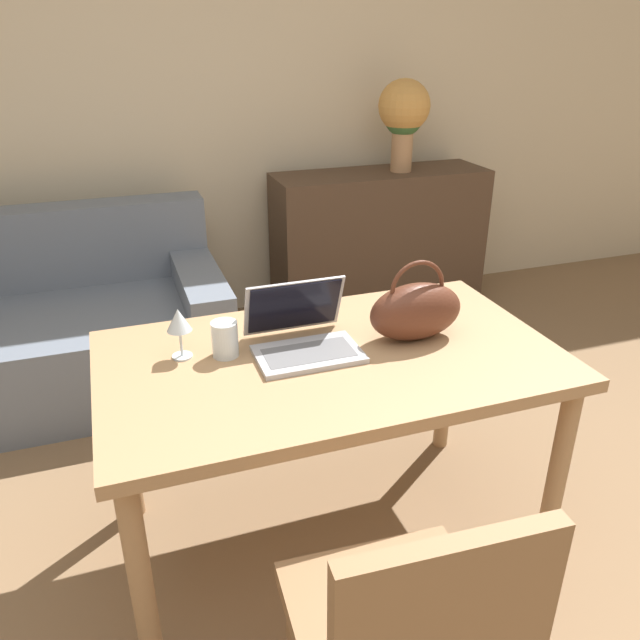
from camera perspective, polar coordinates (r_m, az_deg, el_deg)
wall_back at (r=3.66m, az=-12.19°, el=20.48°), size 10.00×0.06×2.70m
dining_table at (r=1.93m, az=0.96°, el=-5.37°), size 1.38×0.80×0.72m
chair at (r=1.43m, az=8.21°, el=-26.66°), size 0.46×0.46×0.87m
couch at (r=3.27m, az=-23.71°, el=-1.25°), size 1.67×0.93×0.82m
sideboard at (r=3.83m, az=5.37°, el=7.03°), size 1.27×0.40×0.86m
laptop at (r=1.91m, az=-1.70°, el=-1.01°), size 0.32×0.28×0.20m
drinking_glass at (r=1.88m, az=-8.69°, el=-1.74°), size 0.08×0.08×0.11m
wine_glass at (r=1.87m, az=-12.79°, el=-0.20°), size 0.07×0.07×0.16m
handbag at (r=1.97m, az=8.75°, el=0.88°), size 0.31×0.15×0.26m
flower_vase at (r=3.70m, az=7.67°, el=18.25°), size 0.29×0.29×0.51m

